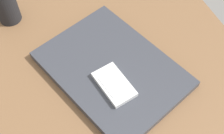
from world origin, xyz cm
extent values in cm
cube|color=brown|center=(0.00, 0.00, 1.50)|extent=(120.00, 80.00, 3.00)
cube|color=#33353D|center=(3.17, -5.52, 4.02)|extent=(40.53, 34.99, 2.05)
cube|color=silver|center=(-1.92, -3.94, 5.63)|extent=(11.43, 7.96, 1.16)
cube|color=white|center=(-1.92, -3.94, 6.28)|extent=(7.27, 5.89, 0.14)
cylinder|color=black|center=(30.59, 13.89, 8.21)|extent=(6.06, 6.06, 10.42)
camera|label=1|loc=(-34.88, 10.22, 64.83)|focal=48.21mm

